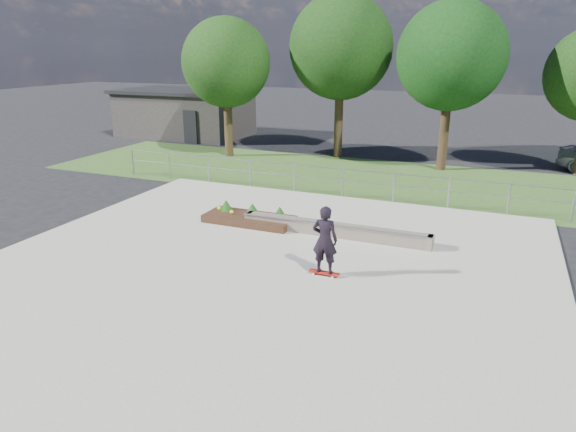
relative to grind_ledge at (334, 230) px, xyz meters
The scene contains 11 objects.
ground 3.33m from the grind_ledge, 108.46° to the right, with size 120.00×120.00×0.00m, color black.
grass_verge 7.92m from the grind_ledge, 97.63° to the left, with size 30.00×8.00×0.02m, color #325321.
concrete_slab 3.33m from the grind_ledge, 108.46° to the right, with size 15.00×15.00×0.06m, color #A5A192.
fence 4.50m from the grind_ledge, 103.58° to the left, with size 20.06×0.06×1.20m.
building 21.18m from the grind_ledge, 135.39° to the left, with size 8.40×5.40×3.00m.
tree_far_left 14.14m from the grind_ledge, 132.58° to the left, with size 4.55×4.55×7.15m.
tree_mid_left 13.48m from the grind_ledge, 106.68° to the left, with size 5.25×5.25×8.25m.
tree_mid_right 12.09m from the grind_ledge, 79.82° to the left, with size 4.90×4.90×7.70m.
grind_ledge is the anchor object (origin of this frame).
planter_bed 2.98m from the grind_ledge, behind, with size 3.00×1.20×0.61m.
skateboarder 3.03m from the grind_ledge, 77.19° to the right, with size 0.80×0.46×1.85m.
Camera 1 is at (5.44, -11.17, 5.62)m, focal length 32.00 mm.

